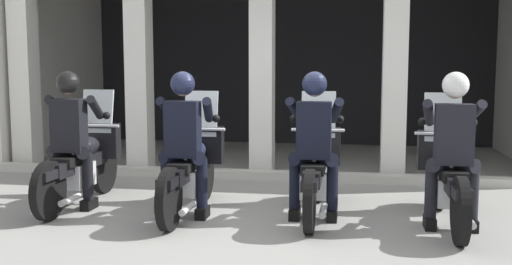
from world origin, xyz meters
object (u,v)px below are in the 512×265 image
Objects in this scene: police_officer_far_left at (70,128)px; police_officer_far_right at (453,137)px; motorcycle_far_left at (83,162)px; motorcycle_center_right at (316,169)px; motorcycle_far_right at (447,175)px; police_officer_center_left at (184,132)px; motorcycle_center_left at (192,167)px; police_officer_center_right at (314,133)px.

police_officer_far_left is 1.00× the size of police_officer_far_right.
motorcycle_far_left is 2.78m from motorcycle_center_right.
motorcycle_center_right is 1.40m from motorcycle_far_right.
motorcycle_center_left is at bearing 86.29° from police_officer_center_left.
motorcycle_center_right is 1.52m from police_officer_far_right.
police_officer_far_left is at bearing 170.22° from motorcycle_far_right.
police_officer_far_left is 0.78× the size of motorcycle_center_right.
police_officer_far_left is 2.78m from police_officer_center_right.
motorcycle_far_left is at bearing 169.69° from motorcycle_center_left.
motorcycle_far_right is at bearing -2.80° from motorcycle_far_left.
police_officer_far_left is 4.19m from motorcycle_far_right.
police_officer_far_left is 2.83m from motorcycle_center_right.
police_officer_center_left is at bearing -7.12° from police_officer_far_left.
police_officer_center_right reaches higher than motorcycle_center_left.
motorcycle_far_left is 1.29× the size of police_officer_center_right.
motorcycle_far_right is 0.52m from police_officer_far_right.
police_officer_center_right and police_officer_far_right have the same top height.
motorcycle_far_left is 1.29× the size of police_officer_center_left.
police_officer_center_left is 1.40m from police_officer_center_right.
police_officer_center_right is 0.78× the size of motorcycle_far_right.
police_officer_far_right reaches higher than motorcycle_far_left.
police_officer_center_left reaches higher than motorcycle_center_left.
police_officer_far_left reaches higher than motorcycle_far_right.
motorcycle_center_left is (1.39, 0.12, -0.44)m from police_officer_far_left.
motorcycle_far_right is at bearing 1.10° from police_officer_far_left.
police_officer_center_left and police_officer_far_right have the same top height.
motorcycle_far_left is at bearing 179.19° from motorcycle_center_right.
motorcycle_far_left and motorcycle_center_right have the same top height.
motorcycle_center_right is (1.39, 0.42, -0.44)m from police_officer_center_left.
police_officer_center_right is at bearing 162.68° from police_officer_far_right.
police_officer_center_right is at bearing -90.36° from motorcycle_center_right.
motorcycle_center_right is (2.78, 0.25, -0.44)m from police_officer_far_left.
police_officer_center_right is (1.39, -0.15, 0.44)m from motorcycle_center_left.
motorcycle_far_left is 2.83m from police_officer_center_right.
motorcycle_far_right is at bearing 5.37° from police_officer_center_right.
motorcycle_center_right is 1.29× the size of police_officer_far_right.
motorcycle_far_left is 1.29× the size of police_officer_far_right.
police_officer_center_left is 1.00× the size of police_officer_far_right.
motorcycle_far_right is (2.78, -0.02, 0.00)m from motorcycle_center_left.
motorcycle_far_left is at bearing 166.32° from motorcycle_far_right.
motorcycle_center_left is 1.29× the size of police_officer_far_right.
motorcycle_far_left is 4.17m from motorcycle_far_right.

